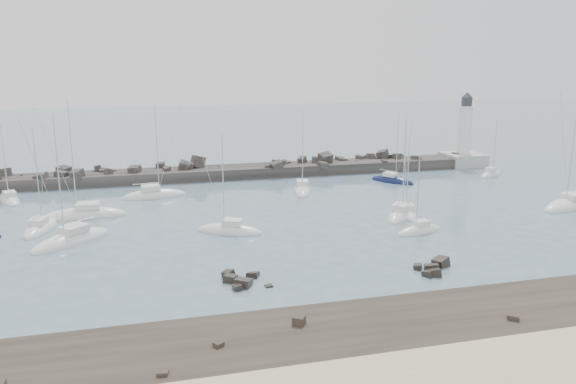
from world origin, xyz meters
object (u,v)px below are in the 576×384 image
object	(u,v)px
sailboat_5	(230,231)
sailboat_10	(407,214)
sailboat_1	(10,200)
sailboat_4	(154,196)
lighthouse	(463,149)
sailboat_6	(302,191)
sailboat_14	(85,216)
sailboat_13	(71,241)
sailboat_9	(419,231)
sailboat_7	(400,215)
sailboat_3	(40,229)
sailboat_11	(569,206)
sailboat_12	(491,175)
sailboat_8	(392,181)

from	to	relation	value
sailboat_5	sailboat_10	xyz separation A→B (m)	(23.70, 1.83, -0.00)
sailboat_1	sailboat_10	distance (m)	56.10
sailboat_1	sailboat_4	world-z (taller)	sailboat_4
lighthouse	sailboat_5	xyz separation A→B (m)	(-50.15, -31.79, -2.95)
sailboat_6	sailboat_14	world-z (taller)	sailboat_14
sailboat_4	sailboat_10	bearing A→B (deg)	-29.98
sailboat_13	sailboat_9	bearing A→B (deg)	-9.13
sailboat_7	sailboat_9	world-z (taller)	sailboat_7
sailboat_7	sailboat_9	distance (m)	7.20
sailboat_3	sailboat_5	world-z (taller)	sailboat_3
lighthouse	sailboat_10	size ratio (longest dim) A/B	1.31
sailboat_9	sailboat_1	bearing A→B (deg)	150.25
sailboat_4	sailboat_13	world-z (taller)	sailboat_13
lighthouse	sailboat_1	xyz separation A→B (m)	(-78.45, -8.91, -2.96)
sailboat_10	sailboat_11	distance (m)	23.63
sailboat_1	sailboat_7	xyz separation A→B (m)	(50.90, -21.38, 0.01)
sailboat_1	sailboat_7	distance (m)	55.21
sailboat_5	sailboat_11	size ratio (longest dim) A/B	0.73
sailboat_11	sailboat_6	bearing A→B (deg)	151.09
sailboat_1	sailboat_9	bearing A→B (deg)	-29.75
sailboat_1	sailboat_12	world-z (taller)	sailboat_1
sailboat_4	sailboat_9	xyz separation A→B (m)	(29.70, -25.81, -0.01)
sailboat_8	sailboat_9	world-z (taller)	sailboat_8
sailboat_1	sailboat_12	bearing A→B (deg)	-1.02
sailboat_1	sailboat_11	world-z (taller)	sailboat_11
sailboat_7	sailboat_9	xyz separation A→B (m)	(-1.04, -7.13, -0.01)
sailboat_5	sailboat_14	bearing A→B (deg)	146.28
lighthouse	sailboat_3	bearing A→B (deg)	-160.79
sailboat_8	sailboat_13	bearing A→B (deg)	-156.99
sailboat_1	sailboat_3	bearing A→B (deg)	-67.92
sailboat_5	sailboat_13	bearing A→B (deg)	177.79
sailboat_6	sailboat_9	xyz separation A→B (m)	(7.46, -23.81, -0.01)
sailboat_6	sailboat_7	world-z (taller)	sailboat_7
sailboat_6	sailboat_10	bearing A→B (deg)	-59.63
sailboat_5	sailboat_6	xyz separation A→B (m)	(14.11, 18.19, 0.00)
sailboat_6	sailboat_10	size ratio (longest dim) A/B	1.22
sailboat_1	sailboat_5	xyz separation A→B (m)	(28.30, -22.88, 0.01)
sailboat_8	sailboat_9	distance (m)	28.22
sailboat_8	sailboat_1	bearing A→B (deg)	178.29
sailboat_3	sailboat_12	world-z (taller)	sailboat_3
lighthouse	sailboat_9	size ratio (longest dim) A/B	1.43
lighthouse	sailboat_1	size ratio (longest dim) A/B	1.19
sailboat_10	sailboat_4	bearing A→B (deg)	150.02
sailboat_9	sailboat_11	size ratio (longest dim) A/B	0.59
sailboat_5	lighthouse	bearing A→B (deg)	32.37
sailboat_13	sailboat_5	bearing A→B (deg)	-2.21
sailboat_6	sailboat_11	world-z (taller)	sailboat_11
sailboat_7	sailboat_8	bearing A→B (deg)	67.98
sailboat_9	sailboat_13	world-z (taller)	sailboat_13
sailboat_6	sailboat_10	world-z (taller)	sailboat_6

